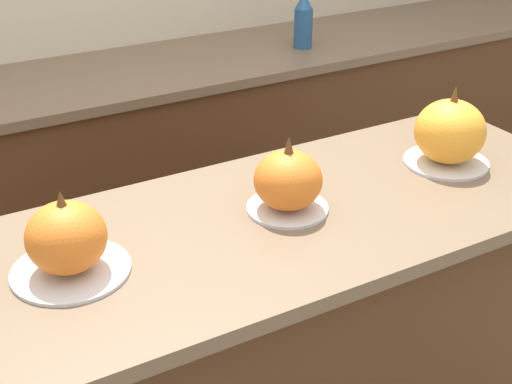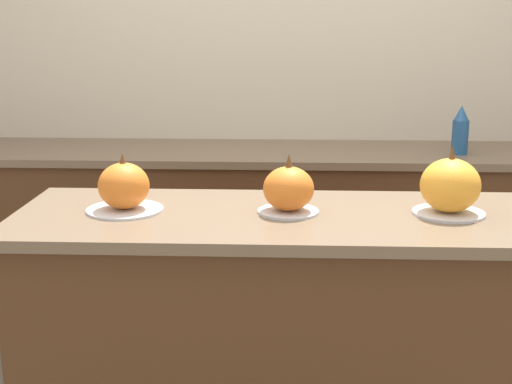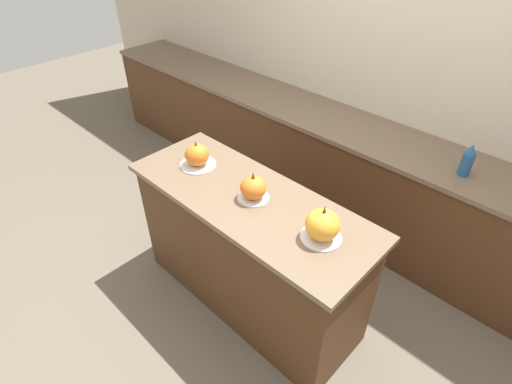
% 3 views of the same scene
% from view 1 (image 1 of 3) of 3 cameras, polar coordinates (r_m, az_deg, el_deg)
% --- Properties ---
extents(kitchen_island, '(1.63, 0.62, 0.92)m').
position_cam_1_polar(kitchen_island, '(1.89, 1.73, -14.06)').
color(kitchen_island, '#4C2D19').
rests_on(kitchen_island, ground_plane).
extents(back_counter, '(6.00, 0.60, 0.90)m').
position_cam_1_polar(back_counter, '(2.83, -11.23, 0.56)').
color(back_counter, '#4C2D19').
rests_on(back_counter, ground_plane).
extents(pumpkin_cake_left, '(0.24, 0.24, 0.18)m').
position_cam_1_polar(pumpkin_cake_left, '(1.43, -14.90, -3.81)').
color(pumpkin_cake_left, silver).
rests_on(pumpkin_cake_left, kitchen_island).
extents(pumpkin_cake_center, '(0.19, 0.19, 0.18)m').
position_cam_1_polar(pumpkin_cake_center, '(1.61, 2.57, 0.80)').
color(pumpkin_cake_center, silver).
rests_on(pumpkin_cake_center, kitchen_island).
extents(pumpkin_cake_right, '(0.22, 0.22, 0.21)m').
position_cam_1_polar(pumpkin_cake_right, '(1.89, 15.24, 4.55)').
color(pumpkin_cake_right, silver).
rests_on(pumpkin_cake_right, kitchen_island).
extents(bottle_tall, '(0.07, 0.07, 0.22)m').
position_cam_1_polar(bottle_tall, '(2.91, 3.81, 13.50)').
color(bottle_tall, '#235184').
rests_on(bottle_tall, back_counter).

